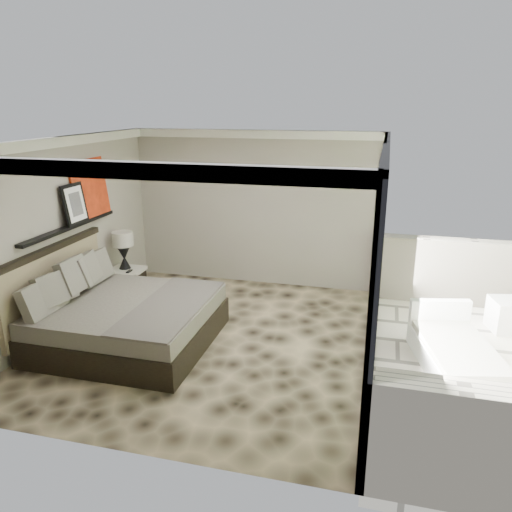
% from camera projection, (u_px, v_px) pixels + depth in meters
% --- Properties ---
extents(floor, '(5.00, 5.00, 0.00)m').
position_uv_depth(floor, '(211.00, 339.00, 7.17)').
color(floor, black).
rests_on(floor, ground).
extents(ceiling, '(4.50, 5.00, 0.02)m').
position_uv_depth(ceiling, '(205.00, 141.00, 6.34)').
color(ceiling, silver).
rests_on(ceiling, back_wall).
extents(back_wall, '(4.50, 0.02, 2.80)m').
position_uv_depth(back_wall, '(255.00, 209.00, 9.06)').
color(back_wall, gray).
rests_on(back_wall, floor).
extents(left_wall, '(0.02, 5.00, 2.80)m').
position_uv_depth(left_wall, '(63.00, 235.00, 7.29)').
color(left_wall, gray).
rests_on(left_wall, floor).
extents(glass_wall, '(0.08, 5.00, 2.80)m').
position_uv_depth(glass_wall, '(378.00, 258.00, 6.21)').
color(glass_wall, white).
rests_on(glass_wall, floor).
extents(terrace_slab, '(3.00, 5.00, 0.12)m').
position_uv_depth(terrace_slab, '(492.00, 377.00, 6.28)').
color(terrace_slab, beige).
rests_on(terrace_slab, ground).
extents(picture_ledge, '(0.12, 2.20, 0.05)m').
position_uv_depth(picture_ledge, '(70.00, 227.00, 7.34)').
color(picture_ledge, black).
rests_on(picture_ledge, left_wall).
extents(bed, '(2.30, 2.22, 1.27)m').
position_uv_depth(bed, '(122.00, 317.00, 6.99)').
color(bed, black).
rests_on(bed, floor).
extents(nightstand, '(0.65, 0.65, 0.55)m').
position_uv_depth(nightstand, '(127.00, 283.00, 8.61)').
color(nightstand, black).
rests_on(nightstand, floor).
extents(table_lamp, '(0.35, 0.35, 0.65)m').
position_uv_depth(table_lamp, '(123.00, 245.00, 8.47)').
color(table_lamp, black).
rests_on(table_lamp, nightstand).
extents(abstract_canvas, '(0.13, 0.90, 0.90)m').
position_uv_depth(abstract_canvas, '(90.00, 188.00, 7.78)').
color(abstract_canvas, '#A2140D').
rests_on(abstract_canvas, picture_ledge).
extents(framed_print, '(0.11, 0.50, 0.60)m').
position_uv_depth(framed_print, '(75.00, 204.00, 7.34)').
color(framed_print, black).
rests_on(framed_print, picture_ledge).
extents(ottoman, '(0.57, 0.57, 0.48)m').
position_uv_depth(ottoman, '(508.00, 315.00, 7.39)').
color(ottoman, silver).
rests_on(ottoman, terrace_slab).
extents(lounger, '(1.17, 1.79, 0.65)m').
position_uv_depth(lounger, '(456.00, 354.00, 6.32)').
color(lounger, white).
rests_on(lounger, terrace_slab).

